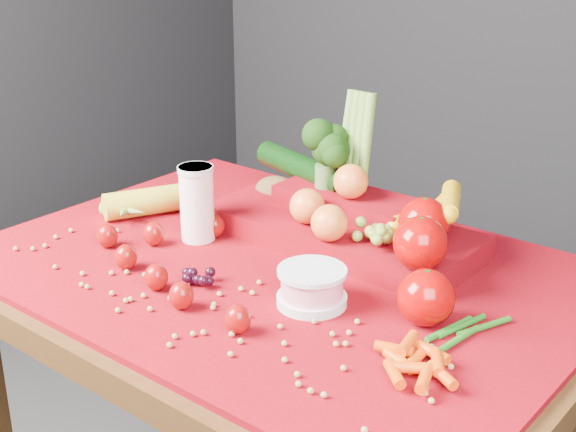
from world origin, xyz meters
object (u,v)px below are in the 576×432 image
Objects in this scene: milk_glass at (197,200)px; yogurt_bowl at (312,285)px; produce_mound at (356,217)px; table at (281,319)px.

yogurt_bowl is (0.33, -0.07, -0.04)m from milk_glass.
table is at bearing -109.74° from produce_mound.
milk_glass is at bearing -148.06° from produce_mound.
yogurt_bowl is at bearing -12.46° from milk_glass.
table is at bearing 148.61° from yogurt_bowl.
table is 9.75× the size of yogurt_bowl.
produce_mound reaches higher than table.
yogurt_bowl is at bearing -31.39° from table.
yogurt_bowl is at bearing -71.79° from produce_mound.
milk_glass reaches higher than table.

